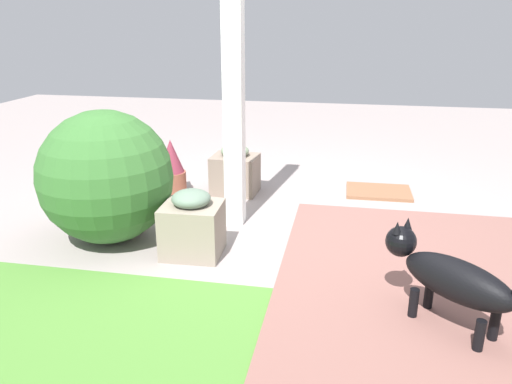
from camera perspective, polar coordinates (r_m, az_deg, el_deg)
name	(u,v)px	position (r m, az deg, el deg)	size (l,w,h in m)	color
ground_plane	(274,224)	(3.98, 2.02, -3.60)	(12.00, 12.00, 0.00)	gray
brick_path	(425,282)	(3.30, 18.62, -9.66)	(1.80, 2.40, 0.02)	#855950
porch_pillar	(233,66)	(3.72, -2.59, 14.09)	(0.14, 0.14, 2.43)	white
stone_planter_nearest	(235,171)	(4.62, -2.39, 2.38)	(0.42, 0.35, 0.45)	gray
stone_planter_mid	(192,225)	(3.43, -7.25, -3.78)	(0.40, 0.36, 0.46)	gray
round_shrub	(106,177)	(3.71, -16.68, 1.65)	(0.95, 0.95, 0.95)	#35682E
terracotta_pot_tall	(114,169)	(4.84, -15.82, 2.57)	(0.29, 0.29, 0.61)	#B26439
terracotta_pot_spiky	(171,168)	(4.68, -9.58, 2.76)	(0.26, 0.26, 0.50)	#9A543F
dog	(448,276)	(2.78, 20.98, -8.87)	(0.64, 0.59, 0.51)	black
doormat	(378,192)	(4.79, 13.75, 0.04)	(0.59, 0.43, 0.03)	brown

